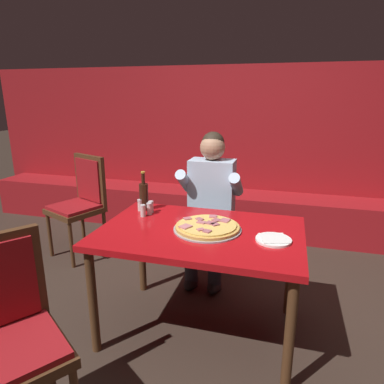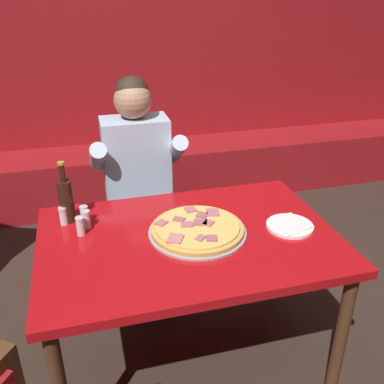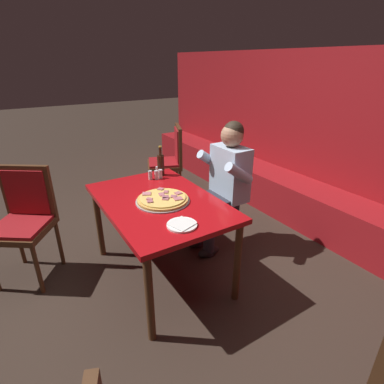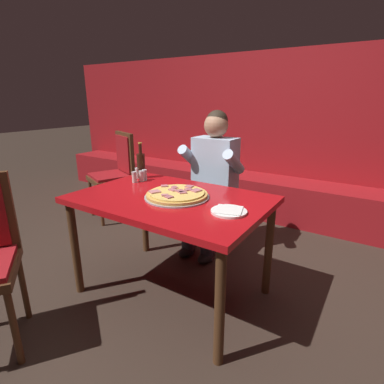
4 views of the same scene
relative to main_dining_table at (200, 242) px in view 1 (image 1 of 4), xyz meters
name	(u,v)px [view 1 (image 1 of 4)]	position (x,y,z in m)	size (l,w,h in m)	color
ground_plane	(199,329)	(0.00, 0.00, -0.66)	(24.00, 24.00, 0.00)	#33261E
booth_wall_panel	(245,148)	(0.00, 2.18, 0.29)	(6.80, 0.16, 1.90)	maroon
booth_bench	(239,213)	(0.00, 1.86, -0.43)	(6.46, 0.48, 0.46)	maroon
main_dining_table	(200,242)	(0.00, 0.00, 0.00)	(1.28, 0.86, 0.74)	#4C2D19
pizza	(207,227)	(0.04, 0.02, 0.10)	(0.43, 0.43, 0.05)	#9E9EA3
plate_white_paper	(273,240)	(0.46, -0.05, 0.09)	(0.21, 0.21, 0.02)	white
beer_bottle	(144,196)	(-0.50, 0.27, 0.19)	(0.07, 0.07, 0.29)	black
shaker_oregano	(140,206)	(-0.52, 0.24, 0.12)	(0.04, 0.04, 0.09)	silver
shaker_parmesan	(151,207)	(-0.43, 0.23, 0.12)	(0.04, 0.04, 0.09)	silver
shaker_red_pepper_flakes	(143,211)	(-0.45, 0.13, 0.12)	(0.04, 0.04, 0.09)	silver
shaker_black_pepper	(149,209)	(-0.42, 0.18, 0.12)	(0.04, 0.04, 0.09)	silver
diner_seated_blue_shirt	(210,201)	(-0.11, 0.73, 0.05)	(0.53, 0.53, 1.27)	black
dining_chair_side_aisle	(4,330)	(-0.64, -0.95, -0.09)	(0.61, 0.61, 0.98)	#4C2D19
dining_chair_by_booth	(82,199)	(-1.44, 0.86, -0.08)	(0.58, 0.58, 1.00)	#4C2D19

